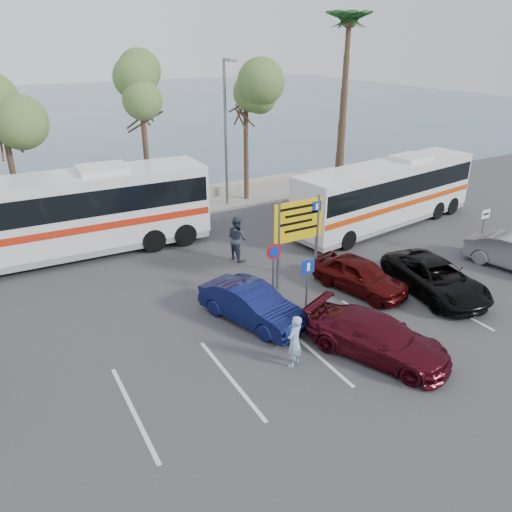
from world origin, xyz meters
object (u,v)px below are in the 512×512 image
coach_bus_right (386,196)px  car_maroon (377,337)px  street_lamp_right (226,127)px  car_blue (252,304)px  pedestrian_far (237,238)px  direction_sign (299,227)px  suv_black (435,278)px  coach_bus_left (64,218)px  car_red (360,275)px  pedestrian_near (295,341)px

coach_bus_right → car_maroon: size_ratio=2.53×
street_lamp_right → car_blue: (-5.00, -12.02, -3.92)m
car_blue → pedestrian_far: (2.00, 5.00, 0.33)m
coach_bus_right → pedestrian_far: bearing=-179.3°
direction_sign → suv_black: size_ratio=0.76×
street_lamp_right → car_maroon: bearing=-99.4°
street_lamp_right → car_maroon: (-2.60, -15.71, -3.94)m
coach_bus_left → pedestrian_far: (6.50, -4.00, -0.84)m
direction_sign → coach_bus_left: 10.49m
car_red → pedestrian_far: pedestrian_far is taller
direction_sign → car_maroon: (-0.60, -5.39, -1.77)m
pedestrian_far → pedestrian_near: bearing=153.0°
coach_bus_right → suv_black: bearing=-117.8°
street_lamp_right → suv_black: bearing=-80.8°
pedestrian_near → car_red: bearing=-176.0°
street_lamp_right → pedestrian_far: (-3.00, -7.02, -3.59)m
coach_bus_right → car_blue: size_ratio=2.80×
car_maroon → street_lamp_right: bearing=56.8°
car_red → pedestrian_near: pedestrian_near is taller
street_lamp_right → car_red: street_lamp_right is taller
direction_sign → pedestrian_near: size_ratio=2.13×
car_maroon → pedestrian_near: pedestrian_near is taller
car_red → pedestrian_near: bearing=-163.3°
street_lamp_right → car_blue: size_ratio=1.96×
car_blue → car_red: (4.80, 0.00, -0.00)m
coach_bus_left → pedestrian_far: 7.68m
pedestrian_far → street_lamp_right: bearing=-35.1°
coach_bus_left → coach_bus_right: (15.25, -3.89, -0.22)m
direction_sign → car_blue: 3.87m
suv_black → car_blue: bearing=176.1°
street_lamp_right → coach_bus_right: 9.47m
coach_bus_left → coach_bus_right: 15.74m
car_blue → car_maroon: car_blue is taller
street_lamp_right → pedestrian_near: bearing=-109.0°
coach_bus_left → pedestrian_far: size_ratio=6.35×
pedestrian_far → suv_black: bearing=-153.7°
coach_bus_left → coach_bus_right: coach_bus_left is taller
street_lamp_right → coach_bus_left: (-9.50, -3.02, -2.76)m
direction_sign → car_red: size_ratio=0.91×
coach_bus_right → car_blue: coach_bus_right is taller
car_blue → car_red: size_ratio=1.04×
car_maroon → pedestrian_near: (-2.52, 0.84, 0.19)m
street_lamp_right → coach_bus_right: (5.75, -6.91, -2.97)m
direction_sign → suv_black: direction_sign is taller
pedestrian_far → car_blue: bearing=146.3°
suv_black → pedestrian_far: (-5.20, 6.61, 0.35)m
car_blue → pedestrian_near: bearing=-110.5°
coach_bus_left → pedestrian_near: 12.68m
car_blue → car_maroon: size_ratio=0.90×
coach_bus_right → pedestrian_far: (-8.75, -0.11, -0.62)m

